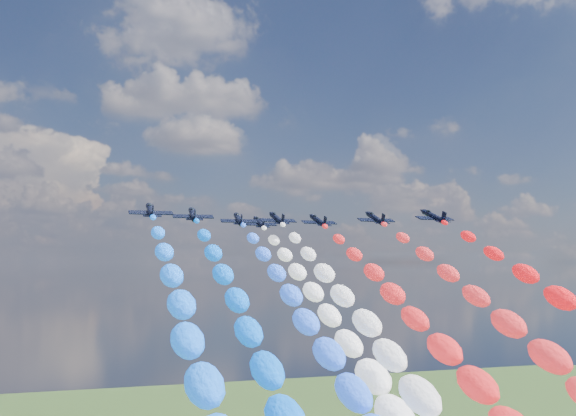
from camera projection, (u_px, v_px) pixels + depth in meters
name	position (u px, v px, depth m)	size (l,w,h in m)	color
jet_0	(151.00, 211.00, 130.30)	(8.41, 11.27, 2.48)	black
jet_1	(193.00, 215.00, 140.79)	(8.41, 11.27, 2.48)	black
trail_1	(277.00, 410.00, 80.00)	(6.10, 120.32, 57.89)	blue
jet_2	(239.00, 219.00, 156.18)	(8.41, 11.27, 2.48)	black
trail_2	(338.00, 387.00, 95.39)	(6.10, 120.32, 57.89)	#265CFF
jet_3	(277.00, 219.00, 154.36)	(8.41, 11.27, 2.48)	black
trail_3	(403.00, 389.00, 93.56)	(6.10, 120.32, 57.89)	silver
jet_4	(259.00, 223.00, 168.95)	(8.41, 11.27, 2.48)	black
trail_4	(358.00, 372.00, 108.16)	(6.10, 120.32, 57.89)	white
jet_5	(318.00, 221.00, 161.79)	(8.41, 11.27, 2.48)	black
trail_5	(460.00, 380.00, 100.99)	(6.10, 120.32, 57.89)	red
jet_6	(375.00, 218.00, 153.14)	(8.41, 11.27, 2.48)	black
trail_6	(568.00, 391.00, 92.35)	(6.10, 120.32, 57.89)	red
jet_7	(434.00, 217.00, 146.87)	(8.41, 11.27, 2.48)	black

